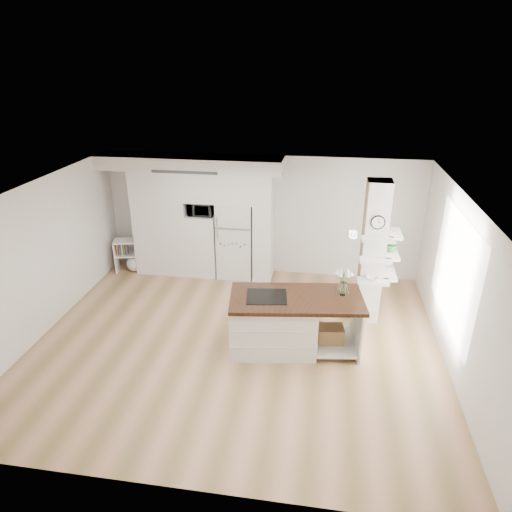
{
  "coord_description": "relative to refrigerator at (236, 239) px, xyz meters",
  "views": [
    {
      "loc": [
        1.37,
        -6.59,
        4.63
      ],
      "look_at": [
        0.21,
        0.9,
        1.29
      ],
      "focal_mm": 32.0,
      "sensor_mm": 36.0,
      "label": 1
    }
  ],
  "objects": [
    {
      "name": "column",
      "position": [
        2.9,
        -1.55,
        0.48
      ],
      "size": [
        0.69,
        0.9,
        2.7
      ],
      "color": "silver",
      "rests_on": "floor"
    },
    {
      "name": "decor_bowl",
      "position": [
        2.82,
        -1.78,
        0.13
      ],
      "size": [
        0.22,
        0.22,
        0.05
      ],
      "primitive_type": "imported",
      "color": "white",
      "rests_on": "column"
    },
    {
      "name": "window",
      "position": [
        4.0,
        -2.38,
        0.62
      ],
      "size": [
        0.0,
        2.4,
        2.4
      ],
      "primitive_type": "plane",
      "rotation": [
        1.57,
        0.0,
        -1.57
      ],
      "color": "white",
      "rests_on": "room"
    },
    {
      "name": "kitchen_island",
      "position": [
        1.29,
        -2.69,
        -0.36
      ],
      "size": [
        2.31,
        1.32,
        1.56
      ],
      "rotation": [
        0.0,
        0.0,
        0.13
      ],
      "color": "white",
      "rests_on": "floor"
    },
    {
      "name": "floor_plant_a",
      "position": [
        2.44,
        -1.48,
        -0.62
      ],
      "size": [
        0.34,
        0.3,
        0.51
      ],
      "primitive_type": "imported",
      "rotation": [
        0.0,
        0.0,
        -0.34
      ],
      "color": "#358133",
      "rests_on": "floor"
    },
    {
      "name": "room",
      "position": [
        0.53,
        -2.68,
        0.98
      ],
      "size": [
        7.04,
        6.04,
        2.72
      ],
      "color": "white",
      "rests_on": "ground"
    },
    {
      "name": "shelf_plant",
      "position": [
        3.15,
        -1.38,
        0.65
      ],
      "size": [
        0.27,
        0.23,
        0.3
      ],
      "primitive_type": "imported",
      "color": "#358133",
      "rests_on": "column"
    },
    {
      "name": "floor",
      "position": [
        0.53,
        -2.68,
        -0.88
      ],
      "size": [
        7.0,
        6.0,
        0.01
      ],
      "primitive_type": "cube",
      "color": "tan",
      "rests_on": "ground"
    },
    {
      "name": "cabinet_wall",
      "position": [
        -0.92,
        -0.01,
        0.63
      ],
      "size": [
        4.0,
        0.71,
        2.7
      ],
      "color": "white",
      "rests_on": "floor"
    },
    {
      "name": "refrigerator",
      "position": [
        0.0,
        0.0,
        0.0
      ],
      "size": [
        0.78,
        0.69,
        1.75
      ],
      "color": "silver",
      "rests_on": "floor"
    },
    {
      "name": "pendant_light",
      "position": [
        2.23,
        -2.53,
        1.24
      ],
      "size": [
        0.12,
        0.12,
        0.1
      ],
      "primitive_type": "cylinder",
      "color": "white",
      "rests_on": "room"
    },
    {
      "name": "microwave",
      "position": [
        -0.75,
        -0.06,
        0.69
      ],
      "size": [
        0.54,
        0.37,
        0.3
      ],
      "primitive_type": "imported",
      "color": "#2D2D2D",
      "rests_on": "cabinet_wall"
    },
    {
      "name": "floor_plant_b",
      "position": [
        2.47,
        -1.35,
        -0.62
      ],
      "size": [
        0.33,
        0.33,
        0.51
      ],
      "primitive_type": "imported",
      "rotation": [
        0.0,
        0.0,
        -0.2
      ],
      "color": "#358133",
      "rests_on": "floor"
    },
    {
      "name": "bookshelf",
      "position": [
        -2.45,
        -0.18,
        -0.54
      ],
      "size": [
        0.72,
        0.52,
        0.77
      ],
      "rotation": [
        0.0,
        0.0,
        0.24
      ],
      "color": "white",
      "rests_on": "floor"
    }
  ]
}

